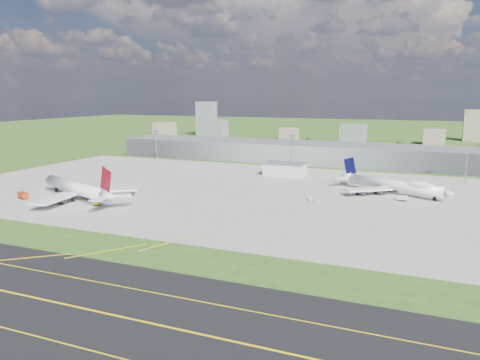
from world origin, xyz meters
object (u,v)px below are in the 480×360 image
at_px(airliner_blue_quad, 395,185).
at_px(van_white_near, 311,199).
at_px(airliner_red_twin, 78,189).
at_px(van_white_far, 403,198).
at_px(fire_truck, 23,196).
at_px(tug_yellow, 97,204).

distance_m(airliner_blue_quad, van_white_near, 50.42).
bearing_deg(van_white_near, airliner_red_twin, 107.30).
bearing_deg(van_white_far, van_white_near, -155.73).
height_order(airliner_blue_quad, van_white_near, airliner_blue_quad).
bearing_deg(fire_truck, airliner_red_twin, 39.53).
height_order(airliner_red_twin, tug_yellow, airliner_red_twin).
xyz_separation_m(tug_yellow, van_white_far, (136.17, 67.98, 0.34)).
relative_size(fire_truck, van_white_near, 1.75).
height_order(fire_truck, tug_yellow, fire_truck).
relative_size(airliner_red_twin, van_white_far, 13.66).
relative_size(airliner_blue_quad, fire_truck, 7.93).
height_order(airliner_red_twin, airliner_blue_quad, airliner_red_twin).
bearing_deg(fire_truck, airliner_blue_quad, 46.17).
xyz_separation_m(airliner_blue_quad, fire_truck, (-176.18, -86.61, -3.20)).
bearing_deg(airliner_red_twin, van_white_near, -136.65).
xyz_separation_m(van_white_near, van_white_far, (42.73, 17.72, 0.14)).
distance_m(fire_truck, van_white_near, 148.53).
xyz_separation_m(airliner_blue_quad, van_white_near, (-37.45, -33.56, -3.69)).
height_order(airliner_red_twin, van_white_near, airliner_red_twin).
bearing_deg(airliner_red_twin, tug_yellow, -179.70).
distance_m(airliner_red_twin, airliner_blue_quad, 167.17).
relative_size(airliner_red_twin, fire_truck, 8.84).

